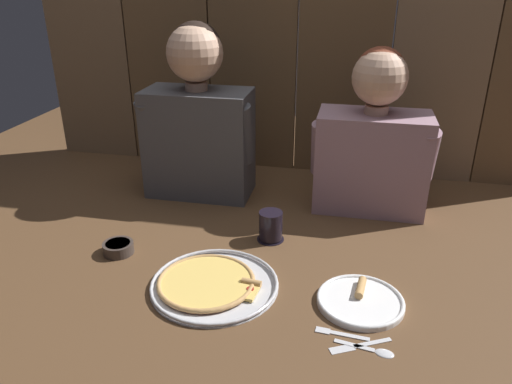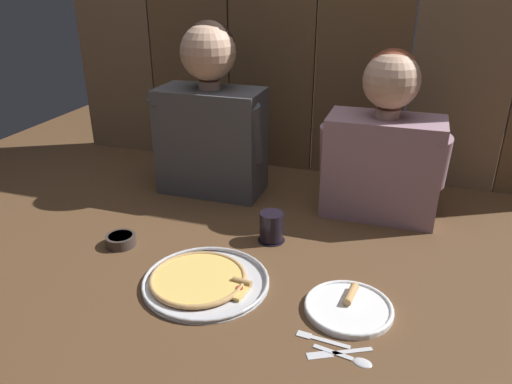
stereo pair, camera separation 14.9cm
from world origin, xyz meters
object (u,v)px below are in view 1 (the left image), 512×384
at_px(drinking_glass, 271,226).
at_px(diner_right, 373,139).
at_px(dipping_bowl, 118,247).
at_px(dinner_plate, 360,300).
at_px(diner_left, 198,117).
at_px(pizza_tray, 211,283).

height_order(drinking_glass, diner_right, diner_right).
bearing_deg(drinking_glass, dipping_bowl, -158.30).
bearing_deg(drinking_glass, dinner_plate, -43.97).
height_order(diner_left, diner_right, diner_left).
height_order(pizza_tray, dinner_plate, dinner_plate).
xyz_separation_m(pizza_tray, drinking_glass, (0.11, 0.29, 0.04)).
relative_size(pizza_tray, drinking_glass, 3.59).
xyz_separation_m(dinner_plate, drinking_glass, (-0.29, 0.28, 0.04)).
distance_m(drinking_glass, diner_left, 0.52).
height_order(dinner_plate, dipping_bowl, same).
xyz_separation_m(drinking_glass, diner_left, (-0.33, 0.31, 0.25)).
bearing_deg(dinner_plate, pizza_tray, -179.09).
height_order(pizza_tray, diner_left, diner_left).
height_order(drinking_glass, dipping_bowl, drinking_glass).
bearing_deg(dipping_bowl, diner_right, 33.07).
bearing_deg(diner_right, dipping_bowl, -146.93).
distance_m(dinner_plate, diner_right, 0.64).
distance_m(dinner_plate, dipping_bowl, 0.74).
relative_size(dinner_plate, drinking_glass, 2.32).
relative_size(drinking_glass, diner_left, 0.15).
bearing_deg(diner_left, drinking_glass, -43.09).
relative_size(drinking_glass, diner_right, 0.17).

